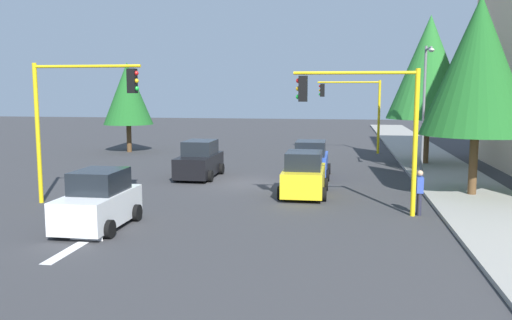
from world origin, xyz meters
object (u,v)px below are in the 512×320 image
car_blue (311,161)px  car_black (199,161)px  traffic_signal_far_left (354,102)px  tree_roadside_near (478,66)px  traffic_signal_near_right (77,105)px  car_yellow (304,175)px  street_lamp_curbside (425,96)px  car_white (98,202)px  tree_opposite_side (128,94)px  traffic_signal_near_left (365,112)px  tree_roadside_mid (429,67)px  pedestrian_crossing (419,191)px

car_blue → car_black: (0.99, -5.89, 0.00)m
traffic_signal_far_left → tree_roadside_near: size_ratio=0.62×
traffic_signal_near_right → car_yellow: 10.04m
traffic_signal_far_left → car_yellow: traffic_signal_far_left is taller
street_lamp_curbside → car_white: 18.41m
traffic_signal_near_right → tree_opposite_side: 18.76m
car_yellow → traffic_signal_near_left: bearing=36.3°
car_white → car_yellow: 9.41m
tree_opposite_side → traffic_signal_near_left: bearing=42.8°
street_lamp_curbside → tree_roadside_mid: tree_roadside_mid is taller
car_black → pedestrian_crossing: 12.65m
tree_opposite_side → street_lamp_curbside: bearing=67.4°
car_yellow → traffic_signal_far_left: bearing=171.7°
street_lamp_curbside → car_blue: street_lamp_curbside is taller
traffic_signal_far_left → tree_opposite_side: tree_opposite_side is taller
tree_roadside_near → car_blue: 9.75m
traffic_signal_far_left → car_blue: (11.63, -2.43, -2.92)m
tree_roadside_near → car_blue: tree_roadside_near is taller
tree_roadside_near → car_blue: bearing=-121.0°
car_blue → pedestrian_crossing: car_blue is taller
street_lamp_curbside → car_white: bearing=-43.7°
car_blue → tree_opposite_side: bearing=-124.1°
traffic_signal_far_left → car_black: bearing=-33.4°
street_lamp_curbside → tree_roadside_mid: size_ratio=0.77×
street_lamp_curbside → car_black: size_ratio=1.67×
car_blue → car_black: 5.97m
tree_opposite_side → car_white: tree_opposite_side is taller
tree_roadside_mid → pedestrian_crossing: tree_roadside_mid is taller
traffic_signal_near_left → pedestrian_crossing: size_ratio=3.20×
street_lamp_curbside → car_white: (13.08, -12.49, -3.45)m
traffic_signal_near_right → car_white: size_ratio=1.55×
street_lamp_curbside → tree_opposite_side: bearing=-112.6°
tree_opposite_side → pedestrian_crossing: 26.08m
car_blue → car_black: size_ratio=0.93×
traffic_signal_far_left → tree_roadside_near: (16.00, 4.85, 1.86)m
traffic_signal_far_left → car_black: size_ratio=1.28×
tree_roadside_near → car_yellow: tree_roadside_near is taller
traffic_signal_near_left → tree_opposite_side: (-18.00, -16.66, 0.51)m
traffic_signal_near_left → tree_opposite_side: bearing=-137.2°
traffic_signal_near_left → tree_opposite_side: 24.53m
street_lamp_curbside → traffic_signal_near_right: bearing=-57.2°
tree_roadside_mid → pedestrian_crossing: (13.79, -2.25, -5.11)m
traffic_signal_near_right → car_white: (3.47, 2.42, -3.17)m
traffic_signal_far_left → street_lamp_curbside: street_lamp_curbside is taller
street_lamp_curbside → tree_opposite_side: 21.87m
street_lamp_curbside → pedestrian_crossing: 10.11m
tree_roadside_near → car_black: size_ratio=2.06×
traffic_signal_far_left → car_blue: bearing=-11.8°
tree_opposite_side → traffic_signal_near_right: bearing=16.4°
tree_opposite_side → car_yellow: (14.67, 14.21, -3.47)m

